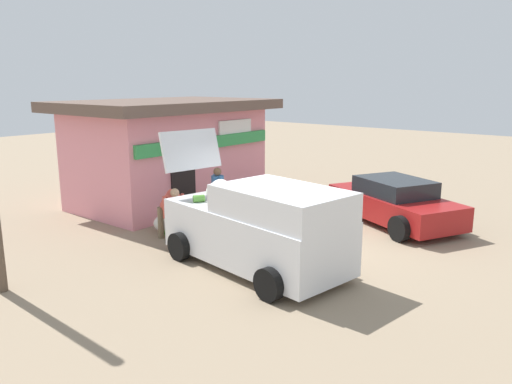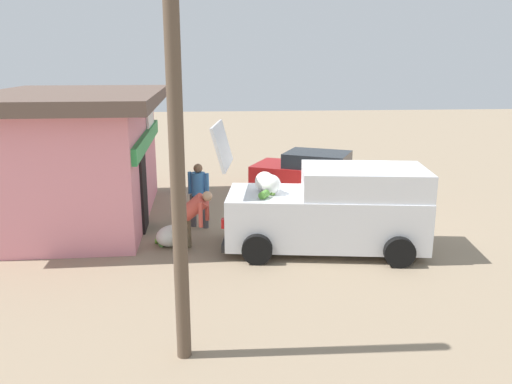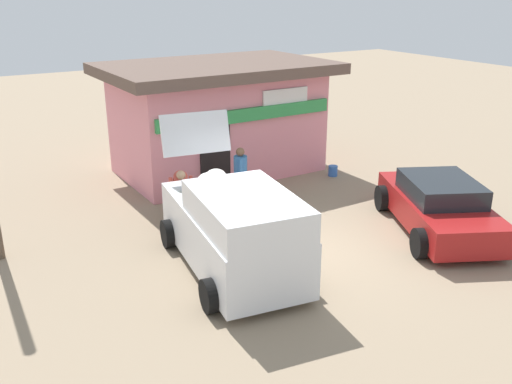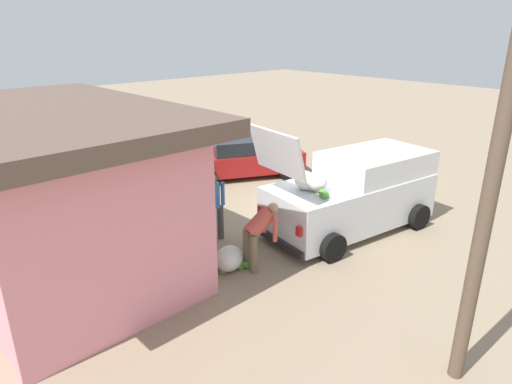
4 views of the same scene
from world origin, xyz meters
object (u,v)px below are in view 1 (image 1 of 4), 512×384
storefront_bar (169,150)px  paint_bucket (275,193)px  delivery_van (259,227)px  customer_bending (170,207)px  vendor_standing (218,192)px  parked_sedan (394,202)px  unloaded_banana_pile (168,224)px

storefront_bar → paint_bucket: (2.71, -2.23, -1.55)m
delivery_van → customer_bending: (0.16, 3.00, -0.09)m
storefront_bar → paint_bucket: size_ratio=21.31×
storefront_bar → delivery_van: bearing=-114.6°
vendor_standing → paint_bucket: vendor_standing is taller
vendor_standing → customer_bending: bearing=177.1°
storefront_bar → vendor_standing: bearing=-107.2°
vendor_standing → delivery_van: bearing=-121.6°
customer_bending → storefront_bar: bearing=49.1°
customer_bending → paint_bucket: 5.39m
delivery_van → parked_sedan: size_ratio=1.08×
vendor_standing → unloaded_banana_pile: 1.59m
storefront_bar → delivery_van: 6.63m
vendor_standing → unloaded_banana_pile: (-1.30, 0.59, -0.71)m
parked_sedan → paint_bucket: (0.41, 4.44, -0.45)m
delivery_van → vendor_standing: delivery_van is taller
vendor_standing → unloaded_banana_pile: bearing=155.5°
delivery_van → paint_bucket: 6.66m
storefront_bar → delivery_van: size_ratio=1.42×
delivery_van → paint_bucket: size_ratio=14.97×
delivery_van → paint_bucket: delivery_van is taller
customer_bending → paint_bucket: size_ratio=4.34×
delivery_van → parked_sedan: (5.04, -0.70, -0.32)m
storefront_bar → paint_bucket: 3.84m
storefront_bar → parked_sedan: storefront_bar is taller
storefront_bar → parked_sedan: bearing=-71.0°
unloaded_banana_pile → delivery_van: bearing=-98.1°
customer_bending → unloaded_banana_pile: (0.34, 0.51, -0.61)m
vendor_standing → paint_bucket: (3.66, 0.83, -0.77)m
storefront_bar → unloaded_banana_pile: 3.66m
storefront_bar → customer_bending: size_ratio=4.91×
storefront_bar → vendor_standing: (-0.95, -3.07, -0.78)m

